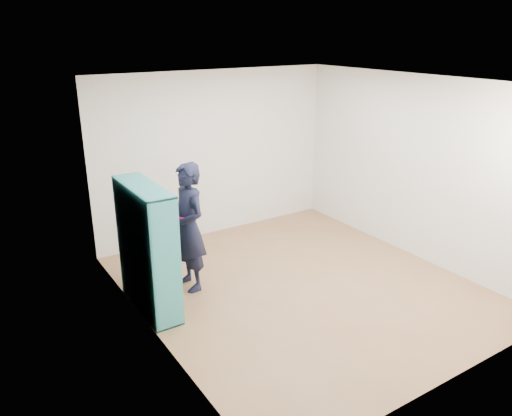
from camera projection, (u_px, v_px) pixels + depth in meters
floor at (300, 286)px, 6.52m from camera, size 4.50×4.50×0.00m
ceiling at (307, 82)px, 5.64m from camera, size 4.50×4.50×0.00m
wall_left at (147, 224)px, 5.06m from camera, size 0.02×4.50×2.60m
wall_right at (414, 168)px, 7.10m from camera, size 0.02×4.50×2.60m
wall_back at (215, 154)px, 7.86m from camera, size 4.00×0.02×2.60m
wall_front at (464, 258)px, 4.30m from camera, size 4.00×0.02×2.60m
bookshelf at (146, 251)px, 5.76m from camera, size 0.34×1.15×1.53m
person at (189, 227)px, 6.23m from camera, size 0.42×0.62×1.66m
smartphone at (174, 220)px, 6.18m from camera, size 0.01×0.09×0.14m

